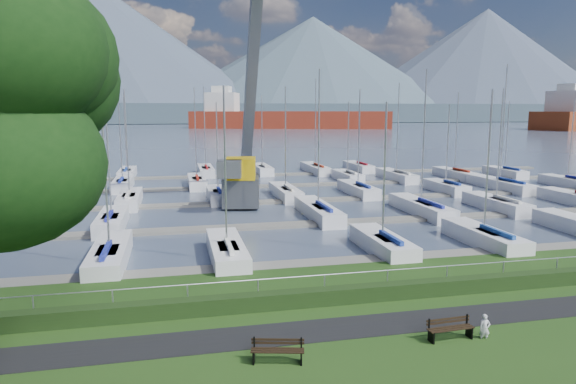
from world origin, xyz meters
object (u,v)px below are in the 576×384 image
object	(u,v)px
bench_left	(278,351)
crane	(244,144)
bench_right	(450,329)
person	(485,325)

from	to	relation	value
bench_left	crane	distance (m)	30.92
bench_left	crane	bearing A→B (deg)	98.30
bench_right	person	xyz separation A→B (m)	(1.30, -0.23, 0.13)
bench_left	bench_right	xyz separation A→B (m)	(6.60, 0.33, 0.00)
person	crane	xyz separation A→B (m)	(-4.91, 30.28, 4.78)
bench_left	person	size ratio (longest dim) A/B	1.69
person	crane	world-z (taller)	crane
person	bench_left	bearing A→B (deg)	-166.92
crane	bench_left	bearing A→B (deg)	-85.68
crane	person	bearing A→B (deg)	-70.85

